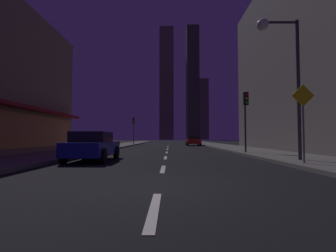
% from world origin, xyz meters
% --- Properties ---
extents(ground_plane, '(78.00, 136.00, 0.10)m').
position_xyz_m(ground_plane, '(0.00, 32.00, -0.05)').
color(ground_plane, black).
extents(sidewalk_right, '(4.00, 76.00, 0.15)m').
position_xyz_m(sidewalk_right, '(7.00, 32.00, 0.07)').
color(sidewalk_right, '#605E59').
rests_on(sidewalk_right, ground).
extents(sidewalk_left, '(4.00, 76.00, 0.15)m').
position_xyz_m(sidewalk_left, '(-7.00, 32.00, 0.07)').
color(sidewalk_left, '#605E59').
rests_on(sidewalk_left, ground).
extents(lane_marking_center, '(0.16, 33.40, 0.01)m').
position_xyz_m(lane_marking_center, '(0.00, 13.60, 0.01)').
color(lane_marking_center, silver).
rests_on(lane_marking_center, ground).
extents(building_apartment_right, '(11.00, 20.00, 15.76)m').
position_xyz_m(building_apartment_right, '(14.50, 16.00, 7.88)').
color(building_apartment_right, slate).
rests_on(building_apartment_right, ground).
extents(skyscraper_distant_tall, '(7.78, 5.10, 62.76)m').
position_xyz_m(skyscraper_distant_tall, '(-1.63, 133.38, 31.38)').
color(skyscraper_distant_tall, '#635E4A').
rests_on(skyscraper_distant_tall, ground).
extents(skyscraper_distant_mid, '(5.57, 8.76, 52.16)m').
position_xyz_m(skyscraper_distant_mid, '(10.71, 110.33, 26.08)').
color(skyscraper_distant_mid, '#423F32').
rests_on(skyscraper_distant_mid, ground).
extents(skyscraper_distant_short, '(8.40, 8.55, 36.12)m').
position_xyz_m(skyscraper_distant_short, '(18.86, 146.07, 18.06)').
color(skyscraper_distant_short, '#5E5A47').
rests_on(skyscraper_distant_short, ground).
extents(car_parked_near, '(1.98, 4.24, 1.45)m').
position_xyz_m(car_parked_near, '(-3.60, 6.49, 0.74)').
color(car_parked_near, navy).
rests_on(car_parked_near, ground).
extents(car_parked_far, '(1.98, 4.24, 1.45)m').
position_xyz_m(car_parked_far, '(3.60, 30.34, 0.74)').
color(car_parked_far, '#B21919').
rests_on(car_parked_far, ground).
extents(fire_hydrant_far_left, '(0.42, 0.30, 0.65)m').
position_xyz_m(fire_hydrant_far_left, '(-5.90, 24.31, 0.45)').
color(fire_hydrant_far_left, red).
rests_on(fire_hydrant_far_left, sidewalk_left).
extents(traffic_light_near_right, '(0.32, 0.48, 4.20)m').
position_xyz_m(traffic_light_near_right, '(5.50, 11.36, 3.19)').
color(traffic_light_near_right, '#2D2D2D').
rests_on(traffic_light_near_right, sidewalk_right).
extents(traffic_light_far_left, '(0.32, 0.48, 4.20)m').
position_xyz_m(traffic_light_far_left, '(-5.50, 33.73, 3.19)').
color(traffic_light_far_left, '#2D2D2D').
rests_on(traffic_light_far_left, sidewalk_left).
extents(street_lamp_right, '(1.96, 0.56, 6.58)m').
position_xyz_m(street_lamp_right, '(5.38, 5.52, 5.07)').
color(street_lamp_right, '#38383D').
rests_on(street_lamp_right, sidewalk_right).
extents(pedestrian_crossing_sign, '(0.91, 0.09, 3.15)m').
position_xyz_m(pedestrian_crossing_sign, '(5.60, 4.02, 2.02)').
color(pedestrian_crossing_sign, slate).
rests_on(pedestrian_crossing_sign, sidewalk_right).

